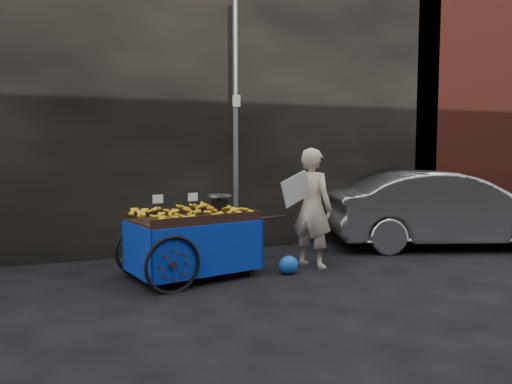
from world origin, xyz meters
name	(u,v)px	position (x,y,z in m)	size (l,w,h in m)	color
ground	(246,274)	(0.00, 0.00, 0.00)	(80.00, 80.00, 0.00)	black
building_wall	(217,102)	(0.39, 2.60, 2.50)	(13.50, 2.00, 5.00)	black
street_pole	(236,127)	(0.30, 1.30, 2.01)	(0.12, 0.10, 4.00)	slate
banana_cart	(189,224)	(-0.75, 0.09, 0.70)	(2.24, 1.36, 1.13)	black
vendor	(312,208)	(0.99, 0.05, 0.84)	(0.93, 0.73, 1.68)	beige
plastic_bag	(289,265)	(0.52, -0.21, 0.12)	(0.27, 0.22, 0.25)	#174DAF
parked_car	(446,209)	(3.78, 0.51, 0.64)	(1.36, 3.89, 1.28)	#B7BABF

